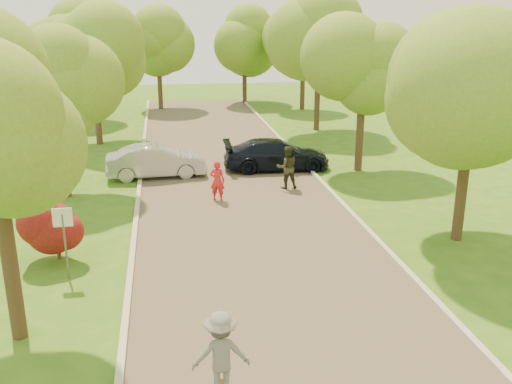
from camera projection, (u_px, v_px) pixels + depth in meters
ground at (295, 335)px, 13.69m from camera, size 100.00×100.00×0.00m
road at (246, 220)px, 21.21m from camera, size 8.00×60.00×0.01m
curb_left at (135, 225)px, 20.56m from camera, size 0.18×60.00×0.12m
curb_right at (351, 212)px, 21.82m from camera, size 0.18×60.00×0.12m
street_sign at (64, 229)px, 16.08m from camera, size 0.55×0.06×2.17m
red_shrub at (56, 226)px, 17.55m from camera, size 1.70×1.70×1.95m
tree_l_mida at (0, 122)px, 12.08m from camera, size 4.71×4.60×7.39m
tree_l_midb at (61, 86)px, 22.53m from camera, size 4.30×4.20×6.62m
tree_l_far at (96, 48)px, 31.73m from camera, size 4.92×4.80×7.79m
tree_r_mida at (482, 74)px, 17.79m from camera, size 5.13×5.00×7.95m
tree_r_midb at (368, 69)px, 26.39m from camera, size 4.51×4.40×7.01m
tree_r_far at (323, 38)px, 35.60m from camera, size 5.33×5.20×8.34m
tree_bg_a at (72, 43)px, 38.93m from camera, size 5.12×5.00×7.72m
tree_bg_b at (307, 37)px, 43.37m from camera, size 5.12×5.00×7.95m
tree_bg_c at (161, 44)px, 43.70m from camera, size 4.92×4.80×7.33m
tree_bg_d at (247, 38)px, 46.58m from camera, size 5.12×5.00×7.72m
silver_sedan at (156, 161)px, 26.49m from camera, size 4.65×1.85×1.50m
dark_sedan at (276, 155)px, 27.77m from camera, size 5.22×2.30×1.49m
skateboarder at (221, 354)px, 11.15m from camera, size 1.17×0.69×1.79m
person_striped at (217, 181)px, 23.14m from camera, size 0.71×0.59×1.68m
person_olive at (287, 167)px, 24.72m from camera, size 0.94×0.74×1.89m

